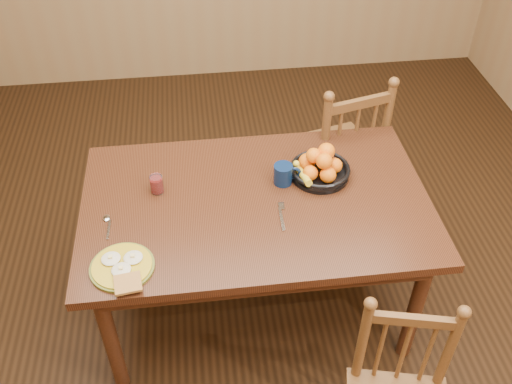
{
  "coord_description": "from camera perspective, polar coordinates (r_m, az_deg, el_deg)",
  "views": [
    {
      "loc": [
        -0.24,
        -1.93,
        2.52
      ],
      "look_at": [
        0.0,
        0.0,
        0.8
      ],
      "focal_mm": 40.0,
      "sensor_mm": 36.0,
      "label": 1
    }
  ],
  "objects": [
    {
      "name": "coffee_mug",
      "position": [
        2.69,
        2.82,
        1.82
      ],
      "size": [
        0.13,
        0.09,
        0.1
      ],
      "color": "#0B1B3D",
      "rests_on": "dining_table"
    },
    {
      "name": "spoon",
      "position": [
        2.6,
        -14.66,
        -2.9
      ],
      "size": [
        0.04,
        0.16,
        0.01
      ],
      "rotation": [
        0.0,
        0.0,
        -0.03
      ],
      "color": "silver",
      "rests_on": "dining_table"
    },
    {
      "name": "fork",
      "position": [
        2.55,
        2.58,
        -2.27
      ],
      "size": [
        0.03,
        0.18,
        0.0
      ],
      "rotation": [
        0.0,
        0.0,
        -0.03
      ],
      "color": "silver",
      "rests_on": "dining_table"
    },
    {
      "name": "room",
      "position": [
        2.26,
        0.0,
        10.47
      ],
      "size": [
        4.52,
        5.02,
        2.72
      ],
      "color": "black",
      "rests_on": "ground"
    },
    {
      "name": "breakfast_plate",
      "position": [
        2.39,
        -13.21,
        -7.3
      ],
      "size": [
        0.26,
        0.29,
        0.04
      ],
      "color": "#59601E",
      "rests_on": "dining_table"
    },
    {
      "name": "chair_far",
      "position": [
        3.36,
        8.22,
        3.87
      ],
      "size": [
        0.55,
        0.53,
        1.0
      ],
      "rotation": [
        0.0,
        0.0,
        3.39
      ],
      "color": "#4C2F16",
      "rests_on": "ground"
    },
    {
      "name": "fruit_bowl",
      "position": [
        2.74,
        6.41,
        2.52
      ],
      "size": [
        0.29,
        0.29,
        0.17
      ],
      "color": "black",
      "rests_on": "dining_table"
    },
    {
      "name": "juice_glass",
      "position": [
        2.68,
        -9.9,
        0.73
      ],
      "size": [
        0.06,
        0.06,
        0.09
      ],
      "color": "silver",
      "rests_on": "dining_table"
    },
    {
      "name": "dining_table",
      "position": [
        2.68,
        0.0,
        -2.16
      ],
      "size": [
        1.6,
        1.0,
        0.75
      ],
      "color": "black",
      "rests_on": "ground"
    }
  ]
}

